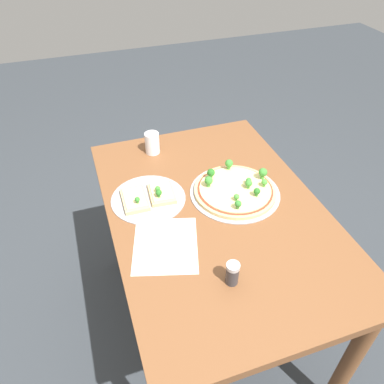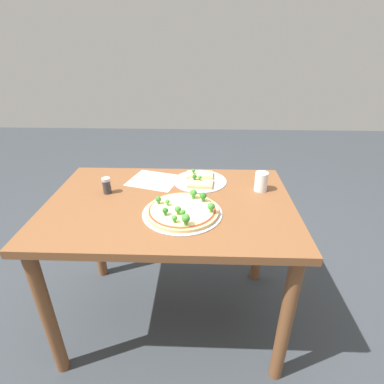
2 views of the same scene
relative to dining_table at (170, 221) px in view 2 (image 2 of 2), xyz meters
name	(u,v)px [view 2 (image 2 of 2)]	position (x,y,z in m)	size (l,w,h in m)	color
ground_plane	(174,314)	(0.00, 0.00, -0.66)	(8.00, 8.00, 0.00)	#33383D
dining_table	(170,221)	(0.00, 0.00, 0.00)	(1.16, 0.79, 0.77)	brown
pizza_tray_whole	(183,210)	(-0.07, 0.11, 0.13)	(0.35, 0.35, 0.07)	#A3A3A8
pizza_tray_slice	(200,180)	(-0.14, -0.23, 0.12)	(0.29, 0.29, 0.06)	#A3A3A8
drinking_cup	(261,182)	(-0.45, -0.13, 0.16)	(0.06, 0.06, 0.10)	white
condiment_shaker	(107,185)	(0.32, -0.08, 0.15)	(0.04, 0.04, 0.08)	#333338
paper_menu	(154,180)	(0.11, -0.23, 0.11)	(0.25, 0.21, 0.00)	silver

